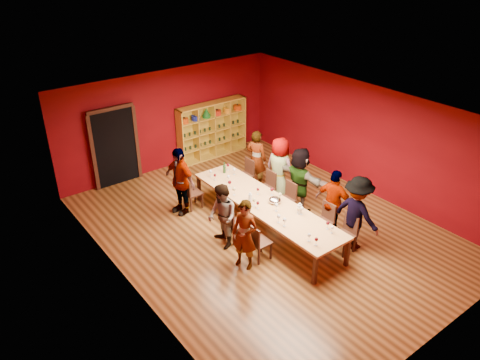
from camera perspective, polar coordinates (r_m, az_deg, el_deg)
name	(u,v)px	position (r m, az deg, el deg)	size (l,w,h in m)	color
room_shell	(266,174)	(10.77, 3.21, 0.69)	(7.10, 9.10, 3.04)	#583417
tasting_table	(265,204)	(11.16, 3.10, -2.97)	(1.10, 4.50, 0.75)	tan
doorway	(115,147)	(13.58, -15.05, 3.94)	(1.40, 0.17, 2.30)	black
shelving_unit	(211,127)	(14.90, -3.50, 6.44)	(2.40, 0.40, 1.80)	gold
chair_person_left_1	(257,241)	(10.25, 2.14, -7.42)	(0.42, 0.42, 0.89)	black
person_left_1	(245,235)	(9.89, 0.58, -6.70)	(0.58, 0.43, 1.60)	#525358
chair_person_left_2	(233,223)	(10.84, -0.90, -5.23)	(0.42, 0.42, 0.89)	black
person_left_2	(222,217)	(10.54, -2.18, -4.47)	(0.75, 0.41, 1.55)	#4F4F54
chair_person_left_4	(190,191)	(12.17, -6.11, -1.40)	(0.42, 0.42, 0.89)	black
person_left_4	(180,181)	(11.85, -7.35, -0.10)	(1.05, 0.48, 1.80)	#48484D
chair_person_right_0	(347,232)	(10.80, 12.92, -6.16)	(0.42, 0.42, 0.89)	black
person_right_0	(357,213)	(10.76, 14.03, -3.94)	(1.15, 0.47, 1.78)	white
chair_person_right_1	(325,219)	(11.15, 10.32, -4.67)	(0.42, 0.42, 0.89)	black
person_right_1	(334,203)	(11.15, 11.38, -2.77)	(0.98, 0.44, 1.66)	beige
chair_person_right_2	(288,197)	(11.91, 5.83, -2.07)	(0.42, 0.42, 0.89)	black
person_right_2	(300,180)	(11.97, 7.27, 0.04)	(1.61, 0.46, 1.74)	#141B38
chair_person_right_3	(268,185)	(12.41, 3.41, -0.65)	(0.42, 0.42, 0.89)	black
person_right_3	(279,169)	(12.47, 4.83, 1.39)	(0.85, 0.46, 1.74)	#5379AC
chair_person_right_4	(246,173)	(13.04, 0.79, 0.89)	(0.42, 0.42, 0.89)	black
person_right_4	(256,159)	(13.09, 2.00, 2.62)	(0.61, 0.44, 1.67)	#4E4E53
wine_glass_0	(279,217)	(10.32, 4.75, -4.48)	(0.09, 0.09, 0.21)	silver
wine_glass_1	(299,209)	(10.68, 7.15, -3.51)	(0.08, 0.08, 0.19)	silver
wine_glass_2	(234,170)	(12.32, -0.71, 1.25)	(0.08, 0.08, 0.20)	silver
wine_glass_3	(309,235)	(9.81, 8.44, -6.70)	(0.08, 0.08, 0.20)	silver
wine_glass_4	(258,203)	(10.81, 2.19, -2.87)	(0.08, 0.08, 0.19)	silver
wine_glass_5	(228,177)	(11.95, -1.43, 0.36)	(0.08, 0.08, 0.20)	silver
wine_glass_6	(285,220)	(10.21, 5.46, -4.90)	(0.09, 0.09, 0.22)	silver
wine_glass_7	(328,223)	(10.26, 10.65, -5.22)	(0.08, 0.08, 0.20)	silver
wine_glass_8	(228,165)	(12.56, -1.49, 1.79)	(0.08, 0.08, 0.20)	silver
wine_glass_9	(272,190)	(11.36, 3.90, -1.20)	(0.09, 0.09, 0.21)	silver
wine_glass_10	(316,240)	(9.71, 9.29, -7.20)	(0.08, 0.08, 0.19)	silver
wine_glass_11	(280,195)	(11.16, 4.90, -1.81)	(0.08, 0.08, 0.21)	silver
wine_glass_12	(302,209)	(10.67, 7.55, -3.50)	(0.08, 0.08, 0.21)	silver
wine_glass_13	(254,200)	(10.89, 1.75, -2.48)	(0.09, 0.09, 0.22)	silver
wine_glass_14	(215,176)	(12.07, -3.08, 0.55)	(0.07, 0.07, 0.18)	silver
wine_glass_15	(258,190)	(11.40, 2.20, -1.18)	(0.07, 0.07, 0.18)	silver
wine_glass_16	(277,205)	(10.73, 4.48, -3.11)	(0.08, 0.08, 0.21)	silver
wine_glass_17	(234,189)	(11.35, -0.72, -1.15)	(0.09, 0.09, 0.22)	silver
wine_glass_18	(211,172)	(12.24, -3.60, 1.01)	(0.08, 0.08, 0.19)	silver
wine_glass_19	(332,228)	(10.15, 11.17, -5.76)	(0.07, 0.07, 0.18)	silver
wine_glass_20	(230,183)	(11.65, -1.27, -0.33)	(0.09, 0.09, 0.22)	silver
spittoon_bowl	(275,200)	(11.10, 4.26, -2.48)	(0.30, 0.30, 0.16)	silver
carafe_a	(250,198)	(11.11, 1.25, -2.15)	(0.10, 0.10, 0.23)	silver
carafe_b	(299,209)	(10.72, 7.26, -3.52)	(0.11, 0.11, 0.27)	silver
wine_bottle	(224,169)	(12.43, -1.92, 1.37)	(0.10, 0.10, 0.31)	#153B1A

